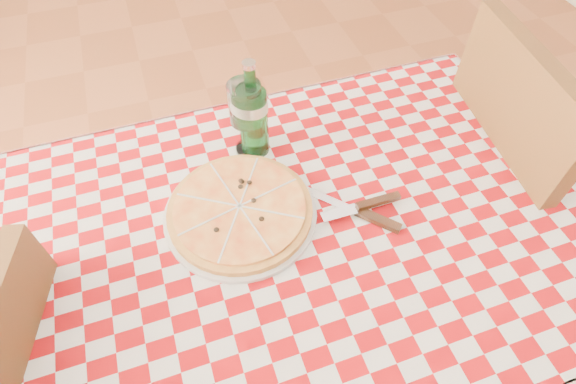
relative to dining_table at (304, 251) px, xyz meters
name	(u,v)px	position (x,y,z in m)	size (l,w,h in m)	color
dining_table	(304,251)	(0.00, 0.00, 0.00)	(1.20, 0.80, 0.75)	brown
tablecloth	(306,228)	(0.00, 0.00, 0.09)	(1.30, 0.90, 0.01)	#99090D
chair_near	(511,177)	(0.67, 0.08, -0.08)	(0.51, 0.51, 1.01)	brown
pizza_plate	(240,210)	(-0.12, 0.08, 0.12)	(0.34, 0.34, 0.04)	#C08540
water_bottle	(253,110)	(-0.04, 0.26, 0.23)	(0.07, 0.07, 0.26)	#186027
wine_glass	(247,119)	(-0.05, 0.27, 0.20)	(0.08, 0.08, 0.20)	white
cutlery	(357,209)	(0.12, 0.00, 0.11)	(0.26, 0.22, 0.03)	silver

